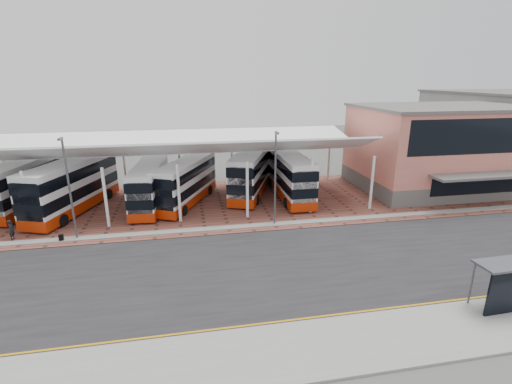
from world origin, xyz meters
The scene contains 19 objects.
ground centered at (0.00, 0.00, 0.00)m, with size 140.00×140.00×0.00m, color #494A46.
road centered at (0.00, -1.00, 0.01)m, with size 120.00×14.00×0.02m, color black.
forecourt centered at (2.00, 13.00, 0.03)m, with size 72.00×16.00×0.06m, color brown.
sidewalk centered at (0.00, -9.00, 0.07)m, with size 120.00×4.00×0.14m, color gray.
north_kerb centered at (0.00, 6.20, 0.07)m, with size 120.00×0.80×0.14m, color gray.
yellow_line_near centered at (0.00, -7.00, 0.03)m, with size 120.00×0.12×0.01m, color orange.
yellow_line_far centered at (0.00, -6.70, 0.03)m, with size 120.00×0.12×0.01m, color orange.
canopy centered at (-6.00, 13.94, 5.80)m, with size 37.00×11.63×7.07m.
terminal centered at (23.00, 13.92, 4.66)m, with size 18.40×14.40×9.25m.
lamp_west centered at (-14.00, 6.27, 4.36)m, with size 0.16×0.90×8.07m.
lamp_east centered at (2.00, 6.27, 4.36)m, with size 0.16×0.90×8.07m.
bus_0 centered at (-20.27, 15.20, 2.39)m, with size 5.01×11.68×4.69m.
bus_1 centered at (-15.82, 13.17, 2.44)m, with size 6.36×11.88×4.80m.
bus_2 centered at (-8.84, 13.23, 2.14)m, with size 3.24×10.32×4.18m.
bus_3 centered at (-5.35, 13.43, 2.20)m, with size 6.50×10.49×4.30m.
bus_4 centered at (1.63, 15.47, 2.39)m, with size 6.60×11.57×4.70m.
bus_5 centered at (5.37, 13.64, 2.32)m, with size 2.91×11.08×4.55m.
pedestrian centered at (-18.86, 7.06, 0.88)m, with size 0.60×0.39×1.64m, color black.
suitcase centered at (-15.05, 6.00, 0.33)m, with size 0.32×0.23×0.54m, color black.
Camera 1 is at (-5.15, -22.64, 12.28)m, focal length 26.00 mm.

